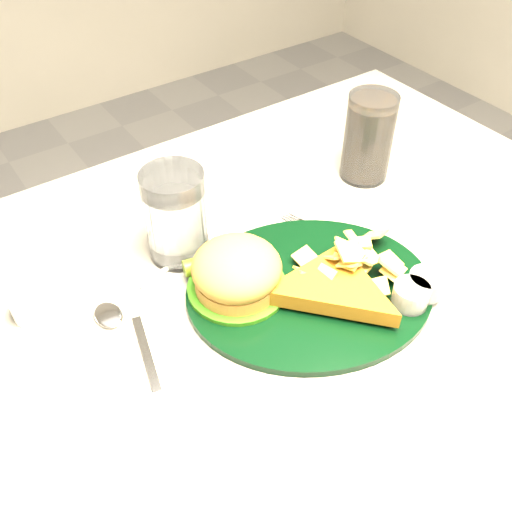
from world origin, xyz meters
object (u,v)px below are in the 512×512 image
Objects in this scene: table at (253,442)px; cola_glass at (368,138)px; water_glass at (176,215)px; fork_napkin at (334,255)px; dinner_plate at (311,272)px.

cola_glass is (0.31, 0.12, 0.45)m from table.
cola_glass is at bearing 21.64° from table.
fork_napkin is (0.17, -0.13, -0.06)m from water_glass.
table is 7.60× the size of fork_napkin.
water_glass reaches higher than dinner_plate.
fork_napkin is (0.07, 0.03, -0.03)m from dinner_plate.
water_glass is at bearing 127.81° from fork_napkin.
cola_glass is (0.24, 0.16, 0.03)m from dinner_plate.
dinner_plate is 2.28× the size of cola_glass.
table is 8.42× the size of cola_glass.
fork_napkin is at bearing -2.40° from table.
cola_glass is (0.34, -0.01, 0.00)m from water_glass.
cola_glass reaches higher than dinner_plate.
water_glass is 0.85× the size of fork_napkin.
table is 8.98× the size of water_glass.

